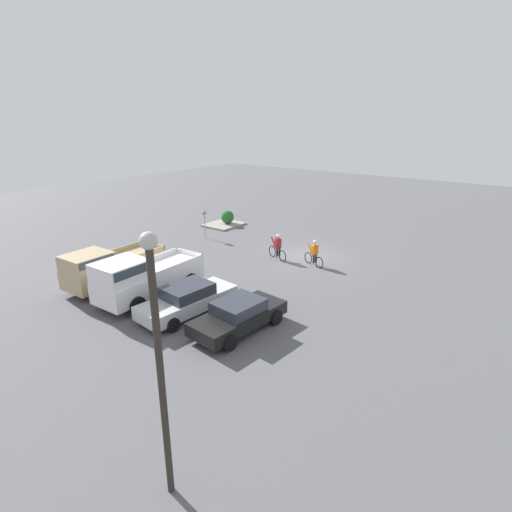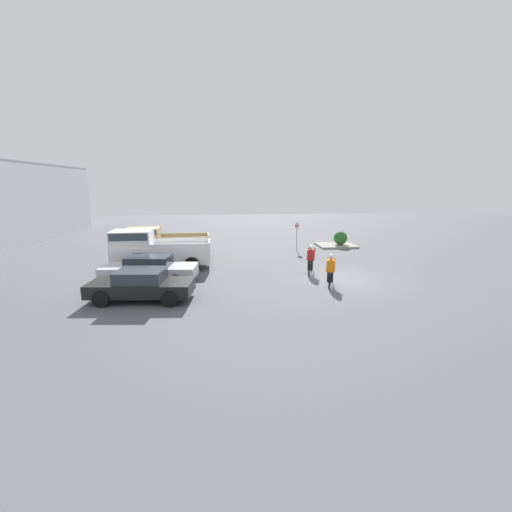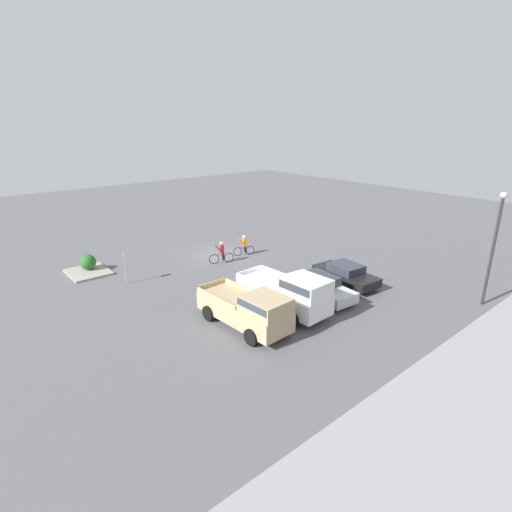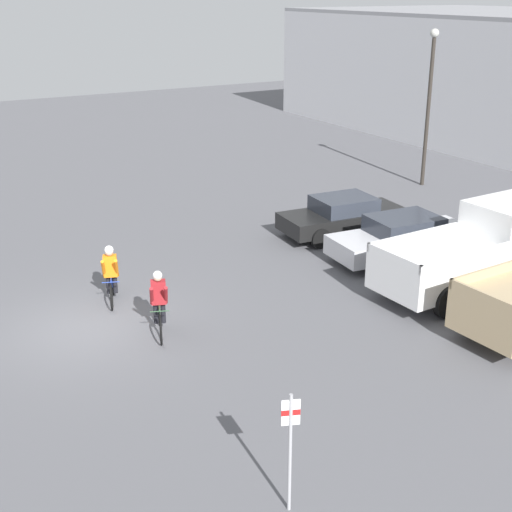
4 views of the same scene
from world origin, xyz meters
TOP-DOWN VIEW (x-y plane):
  - ground_plane at (0.00, 0.00)m, footprint 80.00×80.00m
  - sedan_0 at (-2.56, 9.82)m, footprint 2.25×4.48m
  - sedan_1 at (0.24, 10.04)m, footprint 2.24×4.84m
  - pickup_truck_0 at (3.02, 10.35)m, footprint 2.39×5.63m
  - pickup_truck_1 at (5.82, 10.34)m, footprint 2.36×5.44m
  - cyclist_0 at (1.15, 1.45)m, footprint 1.76×0.73m
  - cyclist_1 at (-1.25, 1.07)m, footprint 1.63×0.69m
  - fire_lane_sign at (8.14, 0.74)m, footprint 0.13×0.29m
  - lamppost at (-6.16, 16.75)m, footprint 0.36×0.36m
  - curb_island at (9.40, -2.78)m, footprint 2.53×2.92m
  - shrub at (9.25, -3.07)m, footprint 1.07×1.07m

SIDE VIEW (x-z plane):
  - ground_plane at x=0.00m, z-range 0.00..0.00m
  - curb_island at x=9.40m, z-range 0.00..0.15m
  - sedan_0 at x=-2.56m, z-range 0.01..1.35m
  - shrub at x=9.25m, z-range 0.15..1.22m
  - sedan_1 at x=0.24m, z-range 0.00..1.38m
  - cyclist_1 at x=-1.25m, z-range -0.01..1.60m
  - cyclist_0 at x=1.15m, z-range -0.03..1.62m
  - pickup_truck_1 at x=5.82m, z-range 0.05..2.16m
  - pickup_truck_0 at x=3.02m, z-range 0.04..2.36m
  - fire_lane_sign at x=8.14m, z-range 0.23..2.40m
  - lamppost at x=-6.16m, z-range 0.58..7.02m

